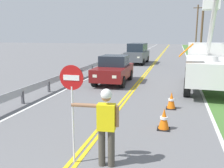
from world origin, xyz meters
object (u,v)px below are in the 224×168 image
Objects in this scene: stop_sign_paddle at (72,93)px; oncoming_suv_second at (137,53)px; oncoming_sedan_nearest at (114,70)px; traffic_cone_lead at (164,119)px; flagger_worker at (106,123)px; utility_pole_mid at (202,23)px; utility_bucket_truck at (208,63)px; utility_pole_far at (197,26)px; traffic_cone_mid at (171,101)px.

oncoming_suv_second is at bearing 94.86° from stop_sign_paddle.
traffic_cone_lead is (3.47, -7.03, -0.50)m from oncoming_sedan_nearest.
utility_pole_mid reaches higher than flagger_worker.
traffic_cone_lead is at bearing -105.79° from utility_bucket_truck.
oncoming_sedan_nearest is at bearing 103.47° from flagger_worker.
utility_pole_far reaches higher than utility_bucket_truck.
utility_pole_far is at bearing 84.99° from traffic_cone_mid.
oncoming_sedan_nearest is 7.85m from traffic_cone_lead.
stop_sign_paddle is 30.80m from utility_pole_mid.
oncoming_sedan_nearest is 0.88× the size of oncoming_suv_second.
utility_pole_far is (5.14, 48.24, 3.55)m from flagger_worker.
oncoming_sedan_nearest is 5.90× the size of traffic_cone_mid.
flagger_worker is 10.18m from utility_bucket_truck.
oncoming_suv_second is (-5.68, 10.68, -0.34)m from utility_bucket_truck.
stop_sign_paddle is at bearing -80.98° from oncoming_sedan_nearest.
oncoming_suv_second reaches higher than traffic_cone_mid.
oncoming_suv_second is 0.53× the size of utility_pole_mid.
utility_bucket_truck is 38.75m from utility_pole_far.
utility_bucket_truck is 20.75m from utility_pole_mid.
oncoming_sedan_nearest reaches higher than traffic_cone_lead.
oncoming_sedan_nearest is 21.95m from utility_pole_mid.
oncoming_suv_second is (-2.50, 20.35, 0.01)m from flagger_worker.
utility_pole_far reaches higher than utility_pole_mid.
stop_sign_paddle is 9.84m from oncoming_sedan_nearest.
oncoming_sedan_nearest is at bearing 99.02° from stop_sign_paddle.
oncoming_suv_second reaches higher than flagger_worker.
utility_pole_mid reaches higher than utility_bucket_truck.
utility_pole_mid is 0.99× the size of utility_pole_far.
oncoming_suv_second is at bearing 117.99° from utility_bucket_truck.
utility_pole_mid is 12.47× the size of traffic_cone_mid.
utility_pole_mid is at bearing 71.54° from oncoming_sedan_nearest.
stop_sign_paddle is 0.56× the size of oncoming_sedan_nearest.
oncoming_suv_second is (-1.74, 20.42, -0.65)m from stop_sign_paddle.
utility_pole_mid reaches higher than oncoming_suv_second.
utility_pole_mid is (7.05, 9.78, 3.49)m from oncoming_suv_second.
oncoming_sedan_nearest is at bearing -100.91° from utility_pole_far.
utility_pole_mid is (6.85, 20.52, 3.72)m from oncoming_sedan_nearest.
stop_sign_paddle is 0.27× the size of utility_pole_mid.
utility_pole_mid is 18.12m from utility_pole_far.
flagger_worker is 2.92m from traffic_cone_lead.
utility_bucket_truck reaches higher than traffic_cone_mid.
oncoming_sedan_nearest is 0.47× the size of utility_pole_mid.
utility_pole_far is 12.60× the size of traffic_cone_lead.
stop_sign_paddle is at bearing -126.12° from traffic_cone_lead.
utility_pole_far is at bearing 74.67° from oncoming_suv_second.
utility_bucket_truck is 0.79× the size of utility_pole_mid.
flagger_worker is 5.14m from traffic_cone_mid.
traffic_cone_mid is at bearing 85.69° from traffic_cone_lead.
utility_pole_far reaches higher than flagger_worker.
utility_bucket_truck is at bearing 74.21° from traffic_cone_lead.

